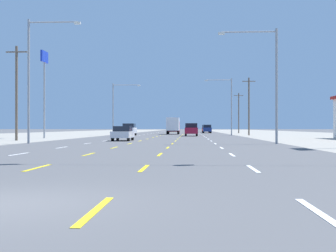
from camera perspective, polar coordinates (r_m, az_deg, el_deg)
name	(u,v)px	position (r m, az deg, el deg)	size (l,w,h in m)	color
ground_plane	(171,136)	(73.79, 0.35, -1.22)	(572.00, 572.00, 0.00)	#4C4C4F
lot_apron_left	(21,136)	(78.86, -17.93, -1.14)	(28.00, 440.00, 0.01)	gray
lot_apron_right	(326,136)	(76.78, 19.14, -1.16)	(28.00, 440.00, 0.01)	gray
lane_markings	(178,133)	(112.26, 1.22, -0.86)	(10.64, 227.60, 0.01)	white
signal_span_wire	(110,24)	(18.71, -7.30, 12.50)	(27.50, 0.53, 9.52)	brown
sedan_inner_left_nearest	(123,133)	(45.81, -5.66, -0.90)	(1.80, 4.50, 1.46)	silver
suv_inner_right_near	(191,129)	(70.68, 2.93, -0.43)	(1.98, 4.90, 1.98)	maroon
suv_far_left_mid	(129,129)	(75.39, -4.86, -0.42)	(1.98, 4.90, 1.98)	silver
box_truck_center_turn_midfar	(173,125)	(89.11, 0.64, 0.14)	(2.40, 7.20, 3.23)	maroon
suv_far_right_far	(207,129)	(108.82, 4.91, -0.35)	(1.98, 4.90, 1.98)	navy
suv_far_right_farther	(206,129)	(117.89, 4.75, -0.33)	(1.98, 4.90, 1.98)	red
pole_sign_left_row_1	(44,73)	(58.59, -15.19, 6.41)	(0.24, 2.31, 10.74)	gray
streetlight_left_row_0	(34,71)	(39.53, -16.40, 6.55)	(4.44, 0.26, 10.28)	gray
streetlight_right_row_0	(270,76)	(37.82, 12.60, 6.14)	(4.78, 0.26, 9.30)	gray
streetlight_left_row_1	(116,105)	(79.05, -6.48, 2.68)	(4.82, 0.26, 8.91)	gray
streetlight_right_row_1	(229,102)	(78.28, 7.57, 3.00)	(4.65, 0.26, 9.69)	gray
utility_pole_left_row_0	(16,91)	(49.03, -18.40, 4.13)	(2.20, 0.26, 9.62)	brown
utility_pole_right_row_1	(249,105)	(78.26, 10.07, 2.55)	(2.20, 0.26, 9.74)	brown
utility_pole_right_row_2	(239,112)	(108.91, 8.82, 1.71)	(2.20, 0.26, 9.47)	brown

